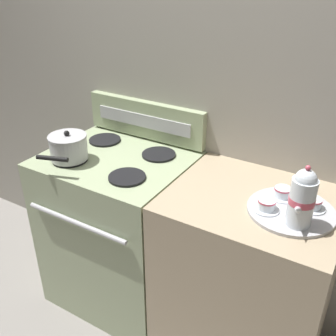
{
  "coord_description": "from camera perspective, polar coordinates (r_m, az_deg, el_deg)",
  "views": [
    {
      "loc": [
        0.79,
        -1.42,
        1.86
      ],
      "look_at": [
        -0.01,
        -0.08,
        1.02
      ],
      "focal_mm": 42.0,
      "sensor_mm": 36.0,
      "label": 1
    }
  ],
  "objects": [
    {
      "name": "teacup_right",
      "position": [
        1.71,
        20.26,
        -4.86
      ],
      "size": [
        0.11,
        0.11,
        0.05
      ],
      "color": "silver",
      "rests_on": "serving_tray"
    },
    {
      "name": "teacup_left",
      "position": [
        1.74,
        16.28,
        -3.46
      ],
      "size": [
        0.11,
        0.11,
        0.05
      ],
      "color": "silver",
      "rests_on": "serving_tray"
    },
    {
      "name": "creamer_jug",
      "position": [
        1.77,
        19.23,
        -2.65
      ],
      "size": [
        0.07,
        0.07,
        0.08
      ],
      "color": "silver",
      "rests_on": "serving_tray"
    },
    {
      "name": "ground_plane",
      "position": [
        2.47,
        1.27,
        -20.51
      ],
      "size": [
        6.0,
        6.0,
        0.0
      ],
      "primitive_type": "plane",
      "color": "gray"
    },
    {
      "name": "wall_back",
      "position": [
        2.07,
        6.27,
        6.68
      ],
      "size": [
        6.0,
        0.05,
        2.2
      ],
      "color": "#9E998E",
      "rests_on": "ground"
    },
    {
      "name": "side_counter",
      "position": [
        2.03,
        11.16,
        -15.6
      ],
      "size": [
        0.75,
        0.62,
        0.94
      ],
      "color": "tan",
      "rests_on": "ground"
    },
    {
      "name": "teacup_front",
      "position": [
        1.64,
        14.1,
        -5.22
      ],
      "size": [
        0.11,
        0.11,
        0.05
      ],
      "color": "silver",
      "rests_on": "serving_tray"
    },
    {
      "name": "stove",
      "position": [
        2.31,
        -6.96,
        -8.93
      ],
      "size": [
        0.75,
        0.65,
        0.95
      ],
      "color": "#9EAD84",
      "rests_on": "ground"
    },
    {
      "name": "control_panel",
      "position": [
        2.22,
        -3.31,
        7.05
      ],
      "size": [
        0.74,
        0.05,
        0.21
      ],
      "color": "#9EAD84",
      "rests_on": "stove"
    },
    {
      "name": "serving_tray",
      "position": [
        1.69,
        17.41,
        -5.93
      ],
      "size": [
        0.36,
        0.36,
        0.01
      ],
      "color": "#B2B2B7",
      "rests_on": "side_counter"
    },
    {
      "name": "saucepan",
      "position": [
        2.04,
        -14.28,
        2.95
      ],
      "size": [
        0.23,
        0.29,
        0.15
      ],
      "color": "#B7B7BC",
      "rests_on": "stove"
    },
    {
      "name": "teapot",
      "position": [
        1.54,
        18.91,
        -4.1
      ],
      "size": [
        0.1,
        0.16,
        0.25
      ],
      "color": "silver",
      "rests_on": "serving_tray"
    }
  ]
}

